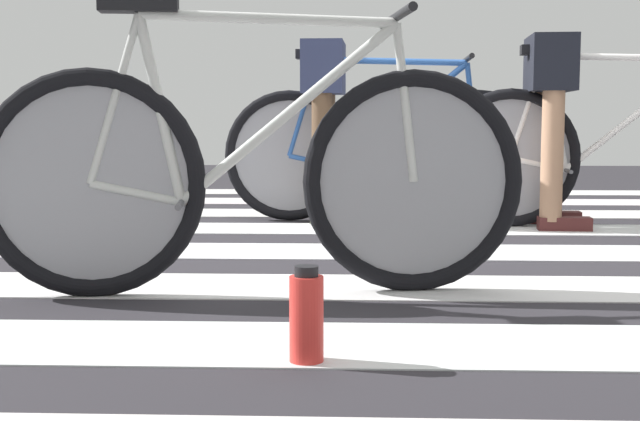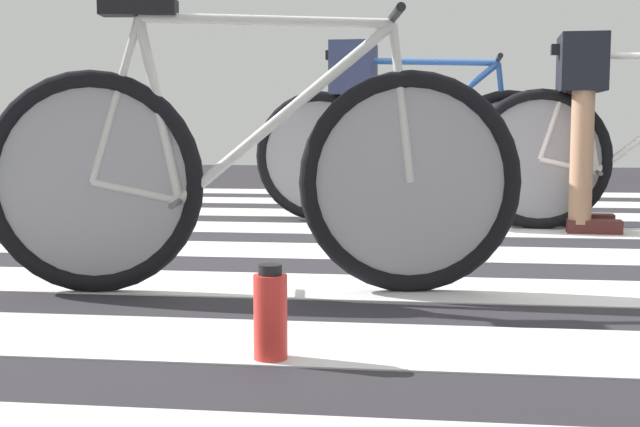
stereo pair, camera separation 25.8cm
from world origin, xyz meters
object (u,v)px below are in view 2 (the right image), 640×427
object	(u,v)px
bicycle_3_of_3	(411,152)
cyclist_3_of_3	(355,106)
cyclist_2_of_3	(581,105)
water_bottle	(270,315)
bicycle_1_of_3	(250,174)

from	to	relation	value
bicycle_3_of_3	cyclist_3_of_3	bearing A→B (deg)	-180.00
cyclist_2_of_3	water_bottle	world-z (taller)	cyclist_2_of_3
bicycle_3_of_3	bicycle_1_of_3	bearing A→B (deg)	-100.96
cyclist_3_of_3	water_bottle	bearing A→B (deg)	-86.89
bicycle_1_of_3	bicycle_3_of_3	xyz separation A→B (m)	(0.47, 2.03, 0.00)
cyclist_3_of_3	bicycle_1_of_3	bearing A→B (deg)	-92.38
cyclist_3_of_3	water_bottle	xyz separation A→B (m)	(0.05, -2.82, -0.52)
cyclist_2_of_3	water_bottle	distance (m)	2.85
water_bottle	cyclist_2_of_3	bearing A→B (deg)	66.70
bicycle_3_of_3	cyclist_3_of_3	xyz separation A→B (m)	(-0.31, 0.01, 0.25)
bicycle_1_of_3	bicycle_3_of_3	distance (m)	2.08
bicycle_3_of_3	water_bottle	xyz separation A→B (m)	(-0.26, -2.81, -0.28)
bicycle_1_of_3	cyclist_3_of_3	bearing A→B (deg)	77.97
water_bottle	bicycle_1_of_3	bearing A→B (deg)	105.01
cyclist_2_of_3	cyclist_3_of_3	size ratio (longest dim) A/B	1.00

